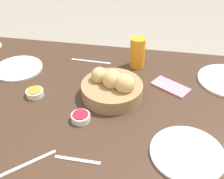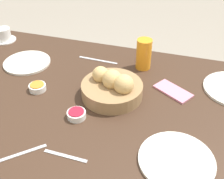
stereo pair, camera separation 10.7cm
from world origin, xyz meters
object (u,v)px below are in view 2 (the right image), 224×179
at_px(coffee_cup, 4,35).
at_px(jam_bowl_honey, 38,87).
at_px(knife_silver, 16,155).
at_px(cell_phone, 173,91).
at_px(jam_bowl_berry, 76,114).
at_px(plate_far_center, 176,160).
at_px(plate_near_right, 27,63).
at_px(spoon_coffee, 65,156).
at_px(juice_glass, 144,54).
at_px(bread_basket, 112,87).
at_px(fork_silver, 98,60).

relative_size(coffee_cup, jam_bowl_honey, 1.67).
bearing_deg(knife_silver, cell_phone, -131.67).
distance_m(knife_silver, cell_phone, 0.63).
xyz_separation_m(coffee_cup, jam_bowl_berry, (-0.60, 0.45, -0.02)).
distance_m(plate_far_center, jam_bowl_honey, 0.61).
bearing_deg(plate_near_right, spoon_coffee, 131.79).
relative_size(jam_bowl_berry, knife_silver, 0.46).
bearing_deg(juice_glass, jam_bowl_honey, 38.05).
distance_m(jam_bowl_berry, cell_phone, 0.40).
height_order(bread_basket, juice_glass, juice_glass).
xyz_separation_m(juice_glass, jam_bowl_berry, (0.15, 0.40, -0.06)).
relative_size(jam_bowl_honey, knife_silver, 0.46).
relative_size(plate_far_center, knife_silver, 1.58).
xyz_separation_m(plate_near_right, fork_silver, (-0.30, -0.12, -0.00)).
bearing_deg(coffee_cup, jam_bowl_berry, 143.38).
relative_size(plate_near_right, plate_far_center, 0.92).
distance_m(coffee_cup, jam_bowl_honey, 0.51).
bearing_deg(juice_glass, bread_basket, 73.89).
bearing_deg(juice_glass, fork_silver, 0.56).
distance_m(juice_glass, knife_silver, 0.67).
relative_size(coffee_cup, knife_silver, 0.78).
bearing_deg(knife_silver, juice_glass, -113.25).
bearing_deg(juice_glass, plate_far_center, 112.99).
relative_size(juice_glass, spoon_coffee, 0.96).
bearing_deg(plate_far_center, bread_basket, -41.89).
height_order(plate_far_center, jam_bowl_honey, jam_bowl_honey).
bearing_deg(jam_bowl_honey, cell_phone, -164.66).
bearing_deg(jam_bowl_honey, bread_basket, -171.02).
distance_m(fork_silver, knife_silver, 0.62).
bearing_deg(plate_far_center, coffee_cup, -29.22).
xyz_separation_m(fork_silver, cell_phone, (-0.37, 0.14, 0.00)).
distance_m(jam_bowl_berry, spoon_coffee, 0.18).
height_order(juice_glass, jam_bowl_honey, juice_glass).
relative_size(bread_basket, cell_phone, 1.43).
xyz_separation_m(coffee_cup, jam_bowl_honey, (-0.38, 0.34, -0.02)).
distance_m(coffee_cup, spoon_coffee, 0.89).
bearing_deg(spoon_coffee, jam_bowl_berry, -78.11).
relative_size(plate_far_center, cell_phone, 1.39).
bearing_deg(spoon_coffee, coffee_cup, -44.27).
xyz_separation_m(plate_near_right, coffee_cup, (0.24, -0.17, 0.03)).
height_order(jam_bowl_honey, cell_phone, jam_bowl_honey).
bearing_deg(plate_near_right, juice_glass, -166.45).
distance_m(bread_basket, jam_bowl_honey, 0.30).
bearing_deg(fork_silver, spoon_coffee, 99.54).
bearing_deg(fork_silver, bread_basket, 121.09).
xyz_separation_m(jam_bowl_honey, fork_silver, (-0.15, -0.29, -0.01)).
bearing_deg(jam_bowl_honey, fork_silver, -118.37).
bearing_deg(plate_near_right, jam_bowl_berry, 143.07).
relative_size(spoon_coffee, cell_phone, 0.85).
distance_m(plate_far_center, juice_glass, 0.54).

